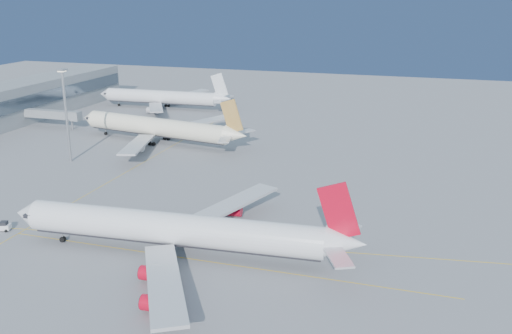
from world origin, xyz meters
The scene contains 9 objects.
ground centered at (0.00, 0.00, 0.00)m, with size 500.00×500.00×0.00m, color slate.
terminal centered at (-114.93, 85.00, 7.51)m, with size 18.40×110.00×15.00m.
jet_bridge centered at (-93.11, 72.00, 5.17)m, with size 23.60×3.60×6.90m.
taxiway_lines centered at (-14.71, 6.34, 0.01)m, with size 118.86×140.00×0.02m.
airliner_virgin centered at (-2.47, -13.06, 5.34)m, with size 71.83×64.41×17.72m.
airliner_etihad centered at (-45.71, 64.10, 5.35)m, with size 67.16×61.37×17.58m.
airliner_third centered at (-70.93, 118.10, 5.05)m, with size 62.20×57.38×16.70m.
pushback_tug centered at (-44.38, -13.69, 0.96)m, with size 4.05×3.13×2.06m.
light_mast centered at (-61.59, 35.79, 16.52)m, with size 2.42×2.42×27.99m.
Camera 1 is at (42.15, -105.39, 49.47)m, focal length 40.00 mm.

